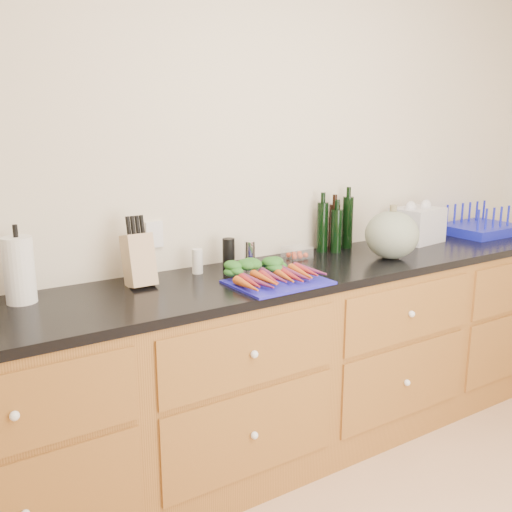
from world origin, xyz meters
TOP-DOWN VIEW (x-y plane):
  - wall_back at (0.00, 1.62)m, footprint 4.10×0.05m
  - cabinets at (0.00, 1.30)m, footprint 3.60×0.64m
  - countertop at (0.00, 1.30)m, footprint 3.64×0.62m
  - cutting_board at (-0.23, 1.14)m, footprint 0.42×0.32m
  - carrots at (-0.23, 1.18)m, footprint 0.39×0.28m
  - squash at (0.53, 1.21)m, footprint 0.27×0.27m
  - paper_towel at (-1.21, 1.46)m, footprint 0.12×0.12m
  - knife_block at (-0.74, 1.44)m, footprint 0.11×0.11m
  - grinder_salt at (-0.44, 1.48)m, footprint 0.05×0.05m
  - grinder_pepper at (-0.28, 1.48)m, footprint 0.06×0.06m
  - canister_chrome at (-0.16, 1.48)m, footprint 0.05×0.05m
  - tomato_box at (0.12, 1.47)m, footprint 0.13×0.10m
  - bottles at (0.41, 1.51)m, footprint 0.24×0.12m
  - grocery_bag at (0.95, 1.42)m, footprint 0.30×0.25m
  - dish_rack at (1.48, 1.38)m, footprint 0.45×0.36m

SIDE VIEW (x-z plane):
  - cabinets at x=0.00m, z-range 0.00..0.90m
  - countertop at x=0.00m, z-range 0.90..0.94m
  - cutting_board at x=-0.23m, z-range 0.94..0.95m
  - tomato_box at x=0.12m, z-range 0.94..1.00m
  - carrots at x=-0.23m, z-range 0.95..1.00m
  - dish_rack at x=1.48m, z-range 0.89..1.07m
  - grinder_salt at x=-0.44m, z-range 0.94..1.05m
  - canister_chrome at x=-0.16m, z-range 0.94..1.06m
  - grinder_pepper at x=-0.28m, z-range 0.94..1.09m
  - grocery_bag at x=0.95m, z-range 0.94..1.14m
  - knife_block at x=-0.74m, z-range 0.94..1.16m
  - squash at x=0.53m, z-range 0.94..1.18m
  - bottles at x=0.41m, z-range 0.93..1.21m
  - paper_towel at x=-1.21m, z-range 0.94..1.20m
  - wall_back at x=0.00m, z-range 0.00..2.60m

